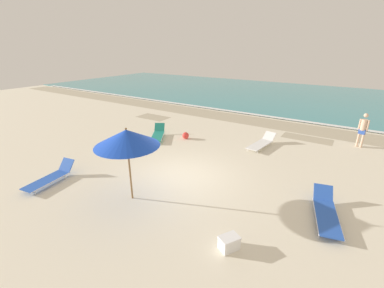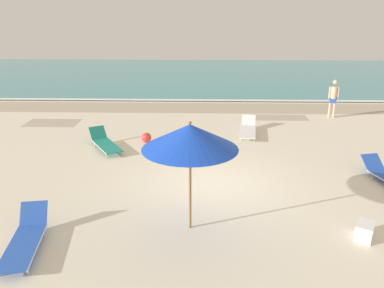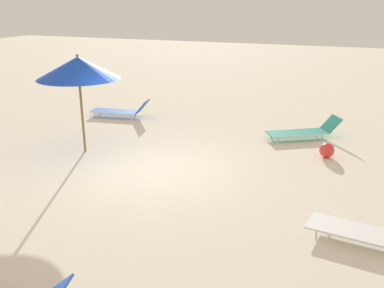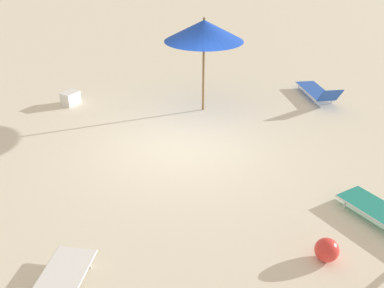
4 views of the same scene
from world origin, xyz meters
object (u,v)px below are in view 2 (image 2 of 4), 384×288
sun_lounger_beside_umbrella (105,143)px  cooler_box (364,231)px  beachgoer_wading_adult (334,96)px  beach_umbrella (190,137)px  sun_lounger_under_umbrella (248,129)px  beach_ball (146,138)px  sun_lounger_near_water_right (25,239)px

sun_lounger_beside_umbrella → cooler_box: size_ratio=3.42×
beachgoer_wading_adult → cooler_box: size_ratio=2.90×
beach_umbrella → sun_lounger_under_umbrella: 7.63m
sun_lounger_under_umbrella → beach_ball: (-3.95, -1.13, -0.02)m
sun_lounger_beside_umbrella → beachgoer_wading_adult: size_ratio=1.18×
beachgoer_wading_adult → beach_ball: (-8.16, -3.84, -0.81)m
beach_ball → sun_lounger_beside_umbrella: bearing=-151.9°
beach_umbrella → sun_lounger_under_umbrella: (2.10, 7.06, -1.96)m
beachgoer_wading_adult → cooler_box: beachgoer_wading_adult is taller
sun_lounger_beside_umbrella → beach_umbrella: bearing=-90.4°
beach_ball → cooler_box: (5.62, -6.27, 0.00)m
sun_lounger_near_water_right → beachgoer_wading_adult: 14.43m
beachgoer_wading_adult → beach_umbrella: bearing=74.3°
beach_umbrella → beachgoer_wading_adult: (6.31, 9.77, -1.17)m
beach_umbrella → beachgoer_wading_adult: 11.69m
sun_lounger_beside_umbrella → sun_lounger_near_water_right: 6.09m
beach_umbrella → beachgoer_wading_adult: size_ratio=1.43×
sun_lounger_beside_umbrella → beach_ball: sun_lounger_beside_umbrella is taller
sun_lounger_near_water_right → beachgoer_wading_adult: beachgoer_wading_adult is taller
beach_umbrella → sun_lounger_beside_umbrella: 6.42m
cooler_box → sun_lounger_under_umbrella: bearing=-137.5°
beach_umbrella → sun_lounger_under_umbrella: size_ratio=1.11×
sun_lounger_under_umbrella → sun_lounger_near_water_right: 9.66m
beach_umbrella → beachgoer_wading_adult: beach_umbrella is taller
beach_ball → cooler_box: size_ratio=0.61×
sun_lounger_beside_umbrella → sun_lounger_near_water_right: sun_lounger_near_water_right is taller
beach_umbrella → sun_lounger_beside_umbrella: (-3.24, 5.19, -1.96)m
sun_lounger_beside_umbrella → beach_ball: 1.57m
beach_ball → sun_lounger_under_umbrella: bearing=15.9°
sun_lounger_under_umbrella → sun_lounger_beside_umbrella: size_ratio=1.09×
beach_umbrella → sun_lounger_near_water_right: beach_umbrella is taller
beachgoer_wading_adult → beach_ball: beachgoer_wading_adult is taller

